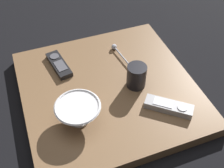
% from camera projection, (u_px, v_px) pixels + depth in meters
% --- Properties ---
extents(ground_plane, '(6.00, 6.00, 0.00)m').
position_uv_depth(ground_plane, '(108.00, 94.00, 1.07)').
color(ground_plane, black).
extents(table, '(0.62, 0.62, 0.04)m').
position_uv_depth(table, '(108.00, 90.00, 1.06)').
color(table, brown).
rests_on(table, ground).
extents(cereal_bowl, '(0.15, 0.15, 0.07)m').
position_uv_depth(cereal_bowl, '(78.00, 112.00, 0.91)').
color(cereal_bowl, silver).
rests_on(cereal_bowl, table).
extents(coffee_mug, '(0.07, 0.07, 0.09)m').
position_uv_depth(coffee_mug, '(136.00, 76.00, 1.01)').
color(coffee_mug, black).
rests_on(coffee_mug, table).
extents(teaspoon, '(0.15, 0.03, 0.02)m').
position_uv_depth(teaspoon, '(116.00, 49.00, 1.17)').
color(teaspoon, '#A3A5B2').
rests_on(teaspoon, table).
extents(tv_remote_near, '(0.14, 0.16, 0.03)m').
position_uv_depth(tv_remote_near, '(169.00, 106.00, 0.96)').
color(tv_remote_near, '#9E9EA3').
rests_on(tv_remote_near, table).
extents(tv_remote_far, '(0.16, 0.08, 0.02)m').
position_uv_depth(tv_remote_far, '(59.00, 65.00, 1.11)').
color(tv_remote_far, black).
rests_on(tv_remote_far, table).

